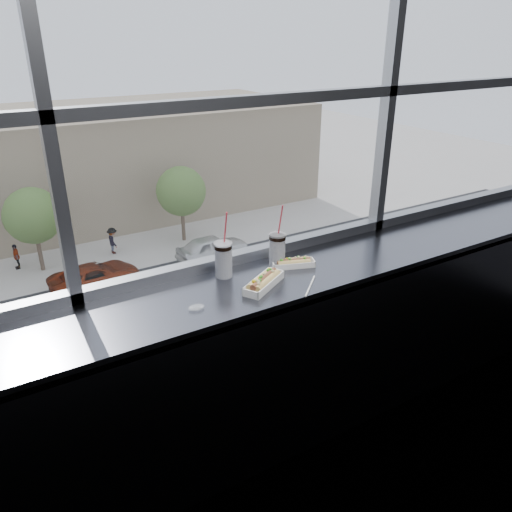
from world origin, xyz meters
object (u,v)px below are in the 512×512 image
car_far_c (212,244)px  pedestrian_c (112,238)px  hotdog_tray_right (293,263)px  car_far_b (94,272)px  car_near_c (0,378)px  soda_cup_left (223,258)px  wrapper (196,307)px  car_near_d (183,326)px  soda_cup_right (277,248)px  loose_straw (310,286)px  pedestrian_b (16,254)px  hotdog_tray_left (264,282)px  tree_center (33,216)px  tree_right (181,191)px

car_far_c → pedestrian_c: bearing=47.3°
hotdog_tray_right → car_far_b: size_ratio=0.05×
car_near_c → soda_cup_left: bearing=-170.1°
soda_cup_left → wrapper: (-0.28, -0.25, -0.10)m
car_near_d → car_near_c: bearing=89.0°
car_near_d → soda_cup_right: bearing=159.6°
wrapper → car_near_c: wrapper is taller
loose_straw → pedestrian_c: size_ratio=0.11×
soda_cup_right → wrapper: bearing=-160.3°
car_far_b → pedestrian_b: size_ratio=2.92×
soda_cup_left → hotdog_tray_left: bearing=-60.7°
car_far_c → pedestrian_b: bearing=62.0°
soda_cup_right → wrapper: size_ratio=4.09×
soda_cup_left → loose_straw: (0.33, -0.35, -0.11)m
hotdog_tray_right → car_near_c: (-1.94, 16.22, -10.90)m
tree_center → tree_right: 9.35m
car_far_b → tree_center: (-2.19, 4.00, 2.56)m
wrapper → soda_cup_right: bearing=19.7°
car_far_c → tree_right: bearing=0.6°
car_near_d → pedestrian_b: car_near_d is taller
hotdog_tray_right → pedestrian_b: (0.24, 29.25, -11.13)m
soda_cup_right → car_far_c: soda_cup_right is taller
car_near_d → hotdog_tray_right: bearing=159.9°
soda_cup_right → car_near_c: size_ratio=0.05×
loose_straw → pedestrian_b: size_ratio=0.13×
soda_cup_left → tree_right: bearing=68.2°
pedestrian_c → soda_cup_right: bearing=168.0°
hotdog_tray_right → tree_right: 31.43m
soda_cup_left → loose_straw: 0.49m
wrapper → tree_right: 31.80m
car_far_c → loose_straw: bearing=152.3°
soda_cup_left → tree_center: size_ratio=0.07×
pedestrian_c → car_far_c: bearing=-129.5°
hotdog_tray_left → pedestrian_c: (6.24, 28.59, -11.03)m
wrapper → pedestrian_c: bearing=76.9°
hotdog_tray_right → pedestrian_c: hotdog_tray_right is taller
soda_cup_left → pedestrian_b: bearing=88.7°
hotdog_tray_left → loose_straw: (0.21, -0.13, -0.03)m
car_far_b → hotdog_tray_right: bearing=165.3°
pedestrian_b → tree_center: tree_center is taller
soda_cup_left → pedestrian_b: 31.24m
wrapper → pedestrian_b: bearing=88.2°
pedestrian_c → tree_center: 5.10m
loose_straw → car_near_d: 20.62m
loose_straw → tree_center: loose_straw is taller
pedestrian_b → hotdog_tray_left: bearing=-1.0°
soda_cup_left → pedestrian_c: (6.37, 28.37, -11.11)m
soda_cup_right → pedestrian_b: 31.27m
hotdog_tray_right → soda_cup_right: bearing=157.5°
pedestrian_b → pedestrian_c: size_ratio=0.90×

